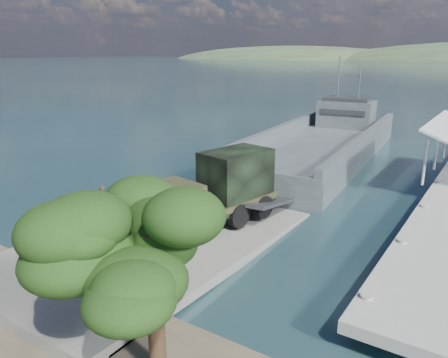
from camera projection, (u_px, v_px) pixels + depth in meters
ground at (170, 241)px, 24.43m from camera, size 1400.00×1400.00×0.00m
boat_ramp at (158, 243)px, 23.56m from camera, size 10.00×18.00×0.50m
shoreline_rocks at (101, 216)px, 28.10m from camera, size 3.20×5.60×0.90m
landing_craft at (319, 150)px, 42.78m from camera, size 11.63×36.02×10.54m
military_truck at (217, 190)px, 24.95m from camera, size 4.46×9.26×4.13m
soldier at (104, 209)px, 25.03m from camera, size 0.87×0.79×1.99m
overhang_tree at (150, 231)px, 13.22m from camera, size 6.80×6.26×6.17m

